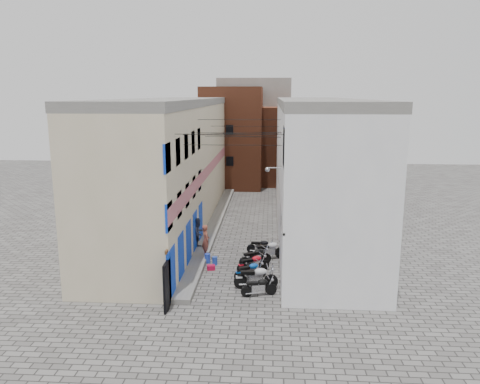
% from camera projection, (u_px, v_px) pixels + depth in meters
% --- Properties ---
extents(ground, '(90.00, 90.00, 0.00)m').
position_uv_depth(ground, '(225.00, 306.00, 20.90)').
color(ground, '#585653').
rests_on(ground, ground).
extents(plinth, '(0.90, 26.00, 0.25)m').
position_uv_depth(plinth, '(215.00, 224.00, 33.70)').
color(plinth, slate).
rests_on(plinth, ground).
extents(building_left, '(5.10, 27.00, 9.00)m').
position_uv_depth(building_left, '(173.00, 164.00, 32.95)').
color(building_left, '#C6BA95').
rests_on(building_left, ground).
extents(building_right, '(5.94, 26.00, 9.00)m').
position_uv_depth(building_right, '(315.00, 165.00, 32.34)').
color(building_right, silver).
rests_on(building_right, ground).
extents(building_far_brick_left, '(6.00, 6.00, 10.00)m').
position_uv_depth(building_far_brick_left, '(232.00, 137.00, 47.35)').
color(building_far_brick_left, brown).
rests_on(building_far_brick_left, ground).
extents(building_far_brick_right, '(5.00, 6.00, 8.00)m').
position_uv_depth(building_far_brick_right, '(281.00, 146.00, 49.18)').
color(building_far_brick_right, brown).
rests_on(building_far_brick_right, ground).
extents(building_far_concrete, '(8.00, 5.00, 11.00)m').
position_uv_depth(building_far_concrete, '(254.00, 128.00, 52.97)').
color(building_far_concrete, slate).
rests_on(building_far_concrete, ground).
extents(far_shopfront, '(2.00, 0.30, 2.40)m').
position_uv_depth(far_shopfront, '(251.00, 179.00, 45.26)').
color(far_shopfront, black).
rests_on(far_shopfront, ground).
extents(overhead_wires, '(5.80, 13.02, 1.32)m').
position_uv_depth(overhead_wires, '(238.00, 133.00, 26.90)').
color(overhead_wires, black).
rests_on(overhead_wires, ground).
extents(motorcycle_a, '(1.81, 0.98, 1.00)m').
position_uv_depth(motorcycle_a, '(259.00, 286.00, 21.89)').
color(motorcycle_a, black).
rests_on(motorcycle_a, ground).
extents(motorcycle_b, '(2.23, 0.91, 1.26)m').
position_uv_depth(motorcycle_b, '(256.00, 276.00, 22.74)').
color(motorcycle_b, silver).
rests_on(motorcycle_b, ground).
extents(motorcycle_c, '(1.82, 1.27, 1.02)m').
position_uv_depth(motorcycle_c, '(250.00, 270.00, 23.85)').
color(motorcycle_c, '#0B4BB1').
rests_on(motorcycle_c, ground).
extents(motorcycle_d, '(1.91, 1.33, 1.07)m').
position_uv_depth(motorcycle_d, '(253.00, 263.00, 24.82)').
color(motorcycle_d, red).
rests_on(motorcycle_d, ground).
extents(motorcycle_e, '(2.00, 1.52, 1.13)m').
position_uv_depth(motorcycle_e, '(255.00, 256.00, 25.71)').
color(motorcycle_e, black).
rests_on(motorcycle_e, ground).
extents(motorcycle_f, '(2.20, 1.38, 1.22)m').
position_uv_depth(motorcycle_f, '(269.00, 249.00, 26.71)').
color(motorcycle_f, silver).
rests_on(motorcycle_f, ground).
extents(motorcycle_g, '(1.77, 0.70, 1.00)m').
position_uv_depth(motorcycle_g, '(261.00, 246.00, 27.69)').
color(motorcycle_g, black).
rests_on(motorcycle_g, ground).
extents(person_a, '(0.65, 0.77, 1.81)m').
position_uv_depth(person_a, '(206.00, 240.00, 26.59)').
color(person_a, brown).
rests_on(person_a, plinth).
extents(person_b, '(1.02, 1.10, 1.80)m').
position_uv_depth(person_b, '(198.00, 233.00, 28.01)').
color(person_b, '#303549').
rests_on(person_b, plinth).
extents(water_jug_near, '(0.36, 0.36, 0.46)m').
position_uv_depth(water_jug_near, '(215.00, 261.00, 25.96)').
color(water_jug_near, blue).
rests_on(water_jug_near, ground).
extents(water_jug_far, '(0.42, 0.42, 0.51)m').
position_uv_depth(water_jug_far, '(207.00, 258.00, 26.29)').
color(water_jug_far, blue).
rests_on(water_jug_far, ground).
extents(red_crate, '(0.48, 0.41, 0.26)m').
position_uv_depth(red_crate, '(211.00, 267.00, 25.22)').
color(red_crate, '#BC0D37').
rests_on(red_crate, ground).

